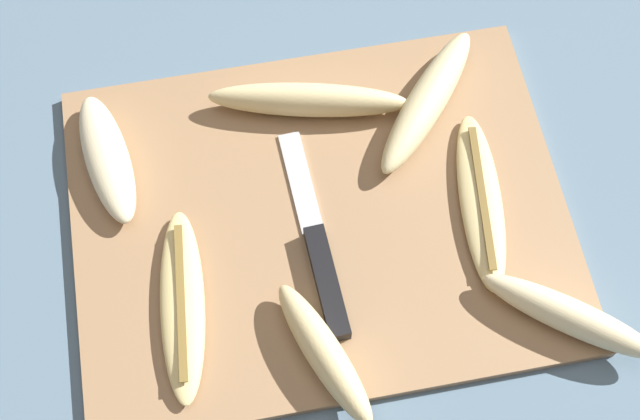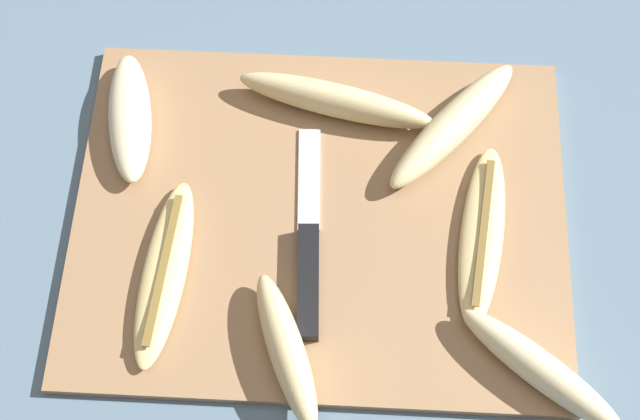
# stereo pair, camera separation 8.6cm
# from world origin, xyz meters

# --- Properties ---
(ground_plane) EXTENTS (4.00, 4.00, 0.00)m
(ground_plane) POSITION_xyz_m (0.00, 0.00, 0.00)
(ground_plane) COLOR slate
(cutting_board) EXTENTS (0.48, 0.37, 0.01)m
(cutting_board) POSITION_xyz_m (0.00, 0.00, 0.01)
(cutting_board) COLOR #997551
(cutting_board) RESTS_ON ground_plane
(knife) EXTENTS (0.03, 0.22, 0.02)m
(knife) POSITION_xyz_m (-0.01, -0.06, 0.02)
(knife) COLOR black
(knife) RESTS_ON cutting_board
(banana_soft_right) EXTENTS (0.15, 0.17, 0.04)m
(banana_soft_right) POSITION_xyz_m (0.13, 0.10, 0.03)
(banana_soft_right) COLOR beige
(banana_soft_right) RESTS_ON cutting_board
(banana_bright_far) EXTENTS (0.07, 0.16, 0.03)m
(banana_bright_far) POSITION_xyz_m (-0.20, 0.09, 0.03)
(banana_bright_far) COLOR beige
(banana_bright_far) RESTS_ON cutting_board
(banana_ripe_center) EXTENTS (0.21, 0.08, 0.04)m
(banana_ripe_center) POSITION_xyz_m (0.01, 0.12, 0.03)
(banana_ripe_center) COLOR beige
(banana_ripe_center) RESTS_ON cutting_board
(banana_spotted_left) EXTENTS (0.07, 0.20, 0.02)m
(banana_spotted_left) POSITION_xyz_m (0.16, -0.02, 0.02)
(banana_spotted_left) COLOR #DBC684
(banana_spotted_left) RESTS_ON cutting_board
(banana_golden_short) EXTENTS (0.06, 0.19, 0.02)m
(banana_golden_short) POSITION_xyz_m (-0.14, -0.07, 0.02)
(banana_golden_short) COLOR #EDD689
(banana_golden_short) RESTS_ON cutting_board
(banana_cream_curved) EXTENTS (0.15, 0.13, 0.04)m
(banana_cream_curved) POSITION_xyz_m (0.20, -0.15, 0.03)
(banana_cream_curved) COLOR beige
(banana_cream_curved) RESTS_ON cutting_board
(banana_mellow_near) EXTENTS (0.08, 0.15, 0.04)m
(banana_mellow_near) POSITION_xyz_m (-0.02, -0.14, 0.03)
(banana_mellow_near) COLOR beige
(banana_mellow_near) RESTS_ON cutting_board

